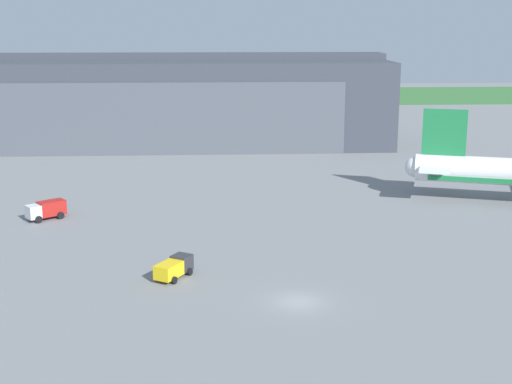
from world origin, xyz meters
The scene contains 5 objects.
ground_plane centered at (0.00, 0.00, 0.00)m, with size 440.00×440.00×0.00m, color slate.
grass_field_strip centered at (0.00, 174.23, 0.04)m, with size 440.00×56.00×0.08m, color #366D36.
maintenance_hangar centered at (-15.63, 85.77, 8.30)m, with size 83.49×31.14×17.52m.
baggage_tug centered at (-27.90, 27.90, 1.25)m, with size 4.81×4.29×2.21m.
fuel_bowser centered at (-11.06, 6.60, 1.01)m, with size 3.68×4.57×1.85m.
Camera 1 is at (-6.65, -57.17, 23.61)m, focal length 49.86 mm.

